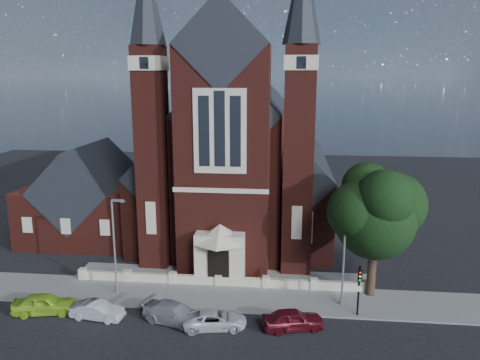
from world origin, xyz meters
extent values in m
plane|color=black|center=(0.00, 15.00, 0.00)|extent=(120.00, 120.00, 0.00)
cube|color=slate|center=(0.00, 4.50, 0.00)|extent=(60.00, 5.00, 0.12)
cube|color=slate|center=(0.00, 8.50, 0.00)|extent=(26.00, 3.00, 0.14)
cube|color=#B2A48D|center=(0.00, 6.50, 0.00)|extent=(24.00, 0.40, 0.90)
cube|color=#501C15|center=(0.00, 25.00, 7.00)|extent=(10.00, 30.00, 14.00)
cube|color=black|center=(0.00, 25.00, 14.00)|extent=(10.00, 30.20, 10.00)
cube|color=#501C15|center=(-7.50, 24.00, 4.00)|extent=(5.00, 26.00, 8.00)
cube|color=#501C15|center=(7.50, 24.00, 4.00)|extent=(5.00, 26.00, 8.00)
cube|color=black|center=(-7.50, 24.00, 8.00)|extent=(5.01, 26.20, 5.01)
cube|color=black|center=(7.50, 24.00, 8.00)|extent=(5.01, 26.20, 5.01)
cube|color=#501C15|center=(0.00, 9.50, 10.00)|extent=(8.00, 3.00, 20.00)
cube|color=black|center=(0.00, 9.50, 20.00)|extent=(8.00, 3.20, 8.00)
cube|color=#B2A48D|center=(0.00, 7.95, 13.00)|extent=(4.40, 0.15, 7.00)
cube|color=black|center=(0.00, 7.88, 13.20)|extent=(0.90, 0.08, 6.20)
cube|color=#B2A48D|center=(0.00, 7.50, 2.20)|extent=(4.20, 2.00, 4.40)
cube|color=black|center=(0.00, 6.45, 1.60)|extent=(1.80, 0.12, 3.20)
cone|color=#B2A48D|center=(0.00, 7.50, 4.40)|extent=(4.60, 4.60, 1.60)
cube|color=#501C15|center=(-6.50, 10.50, 10.00)|extent=(2.60, 2.60, 20.00)
cube|color=#B2A48D|center=(-6.50, 10.50, 18.50)|extent=(2.80, 2.80, 1.20)
cube|color=#501C15|center=(6.50, 10.50, 10.00)|extent=(2.60, 2.60, 20.00)
cube|color=#B2A48D|center=(6.50, 10.50, 18.50)|extent=(2.80, 2.80, 1.20)
cube|color=#501C15|center=(-16.00, 18.00, 3.00)|extent=(12.00, 12.00, 6.00)
cube|color=black|center=(-16.00, 18.00, 6.00)|extent=(8.49, 12.20, 8.49)
cylinder|color=black|center=(12.50, 6.00, 2.50)|extent=(0.70, 0.70, 5.00)
sphere|color=black|center=(12.50, 6.00, 6.50)|extent=(6.40, 6.40, 6.40)
sphere|color=black|center=(12.90, 4.80, 8.50)|extent=(4.40, 4.40, 4.40)
cylinder|color=gray|center=(-8.00, 4.00, 4.00)|extent=(0.16, 0.16, 8.00)
cube|color=gray|center=(-7.50, 4.00, 8.00)|extent=(1.00, 0.15, 0.18)
cube|color=gray|center=(-7.10, 4.00, 7.92)|extent=(0.35, 0.22, 0.12)
cylinder|color=gray|center=(10.00, 4.00, 4.00)|extent=(0.16, 0.16, 8.00)
cube|color=gray|center=(10.50, 4.00, 8.00)|extent=(1.00, 0.15, 0.18)
cube|color=gray|center=(10.90, 4.00, 7.92)|extent=(0.35, 0.22, 0.12)
cylinder|color=black|center=(11.00, 2.50, 2.00)|extent=(0.14, 0.14, 4.00)
cube|color=black|center=(11.00, 2.35, 3.30)|extent=(0.28, 0.22, 0.90)
sphere|color=red|center=(11.00, 2.22, 3.60)|extent=(0.14, 0.14, 0.14)
sphere|color=#CC8C0C|center=(11.00, 2.22, 3.30)|extent=(0.14, 0.14, 0.14)
sphere|color=#0C9919|center=(11.00, 2.22, 3.00)|extent=(0.14, 0.14, 0.14)
imported|color=#96CE29|center=(-12.34, 0.54, 0.77)|extent=(4.81, 2.73, 1.54)
imported|color=#AAAAB1|center=(-8.05, 0.16, 0.65)|extent=(4.08, 1.82, 1.30)
imported|color=#95979C|center=(-2.22, 0.17, 0.73)|extent=(5.41, 3.63, 1.46)
imported|color=silver|center=(0.71, -0.18, 0.63)|extent=(4.85, 2.88, 1.26)
imported|color=#590F18|center=(6.23, 0.21, 0.74)|extent=(4.62, 2.76, 1.47)
camera|label=1|loc=(5.61, -29.92, 17.51)|focal=35.00mm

